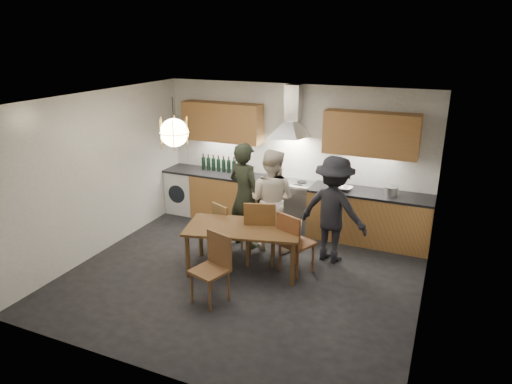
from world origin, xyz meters
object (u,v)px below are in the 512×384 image
at_px(dining_table, 244,232).
at_px(person_right, 333,210).
at_px(mixing_bowl, 344,188).
at_px(wine_bottles, 224,164).
at_px(chair_back_left, 225,224).
at_px(stock_pot, 391,191).
at_px(person_mid, 271,200).
at_px(person_left, 245,196).
at_px(chair_front, 214,263).

xyz_separation_m(dining_table, person_right, (1.13, 0.87, 0.22)).
relative_size(mixing_bowl, wine_bottles, 0.28).
height_order(dining_table, mixing_bowl, mixing_bowl).
bearing_deg(chair_back_left, wine_bottles, -37.59).
xyz_separation_m(mixing_bowl, stock_pot, (0.76, 0.03, 0.04)).
xyz_separation_m(person_mid, stock_pot, (1.79, 0.83, 0.13)).
relative_size(person_mid, mixing_bowl, 6.34).
height_order(dining_table, person_mid, person_mid).
distance_m(chair_back_left, person_left, 0.57).
bearing_deg(person_left, person_right, -158.55).
distance_m(mixing_bowl, stock_pot, 0.76).
bearing_deg(person_right, chair_back_left, 25.90).
bearing_deg(mixing_bowl, wine_bottles, 175.83).
xyz_separation_m(chair_front, person_mid, (0.10, 1.79, 0.31)).
relative_size(chair_back_left, person_left, 0.47).
relative_size(person_left, person_mid, 1.05).
distance_m(person_right, stock_pot, 1.14).
xyz_separation_m(chair_back_left, mixing_bowl, (1.66, 1.23, 0.46)).
relative_size(person_left, wine_bottles, 1.86).
height_order(chair_front, stock_pot, stock_pot).
height_order(person_mid, person_right, person_mid).
distance_m(dining_table, chair_back_left, 0.75).
bearing_deg(wine_bottles, mixing_bowl, -4.17).
height_order(chair_front, mixing_bowl, mixing_bowl).
height_order(person_left, person_right, person_left).
distance_m(chair_back_left, mixing_bowl, 2.12).
xyz_separation_m(dining_table, person_mid, (0.08, 0.90, 0.22)).
bearing_deg(person_left, stock_pot, -138.37).
bearing_deg(dining_table, stock_pot, 28.60).
distance_m(person_left, mixing_bowl, 1.71).
height_order(person_left, wine_bottles, person_left).
xyz_separation_m(chair_front, person_right, (1.15, 1.76, 0.31)).
bearing_deg(chair_back_left, person_left, -97.28).
height_order(mixing_bowl, stock_pot, stock_pot).
xyz_separation_m(person_mid, person_right, (1.05, -0.03, -0.00)).
bearing_deg(chair_front, person_left, 118.21).
distance_m(chair_front, wine_bottles, 3.09).
bearing_deg(chair_back_left, person_mid, -121.45).
bearing_deg(person_left, dining_table, 132.39).
relative_size(chair_front, person_right, 0.56).
bearing_deg(person_left, mixing_bowl, -129.33).
height_order(chair_back_left, wine_bottles, wine_bottles).
relative_size(chair_back_left, mixing_bowl, 3.11).
xyz_separation_m(person_left, mixing_bowl, (1.45, 0.89, 0.04)).
bearing_deg(chair_front, chair_back_left, 128.85).
xyz_separation_m(person_right, wine_bottles, (-2.42, 1.01, 0.21)).
relative_size(dining_table, stock_pot, 8.55).
bearing_deg(chair_back_left, mixing_bowl, -118.64).
height_order(person_left, person_mid, person_left).
relative_size(dining_table, person_mid, 1.08).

